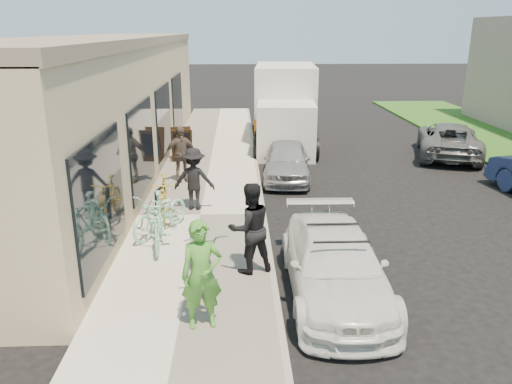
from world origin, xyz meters
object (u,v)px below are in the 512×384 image
object	(u,v)px
sedan_white	(335,264)
moving_truck	(285,109)
bystander_a	(194,179)
woman_rider	(202,275)
tandem_bike	(202,253)
man_standing	(250,228)
sedan_silver	(287,161)
cruiser_bike_a	(158,221)
cruiser_bike_b	(161,213)
bystander_b	(181,154)
cruiser_bike_c	(164,198)
sandwich_board	(182,144)
bike_rack	(160,202)
far_car_gray	(449,140)

from	to	relation	value
sedan_white	moving_truck	xyz separation A→B (m)	(0.29, 12.37, 0.78)
moving_truck	bystander_a	bearing A→B (deg)	-105.64
woman_rider	tandem_bike	bearing A→B (deg)	83.74
man_standing	bystander_a	bearing A→B (deg)	-90.06
sedan_silver	cruiser_bike_a	world-z (taller)	cruiser_bike_a
sedan_white	sedan_silver	distance (m)	7.11
woman_rider	cruiser_bike_b	xyz separation A→B (m)	(-1.14, 3.65, -0.37)
tandem_bike	cruiser_bike_b	size ratio (longest dim) A/B	1.15
bystander_a	bystander_b	bearing A→B (deg)	-71.76
sedan_silver	man_standing	bearing A→B (deg)	-96.02
sedan_silver	cruiser_bike_a	bearing A→B (deg)	-115.80
moving_truck	bystander_b	xyz separation A→B (m)	(-3.60, -5.87, -0.39)
sedan_white	cruiser_bike_a	xyz separation A→B (m)	(-3.30, 1.90, 0.11)
woman_rider	bystander_b	world-z (taller)	woman_rider
sedan_silver	cruiser_bike_b	bearing A→B (deg)	-119.62
cruiser_bike_c	tandem_bike	bearing A→B (deg)	-76.12
sedan_silver	bystander_a	xyz separation A→B (m)	(-2.59, -3.01, 0.34)
bystander_b	woman_rider	bearing A→B (deg)	-103.98
cruiser_bike_a	cruiser_bike_c	size ratio (longest dim) A/B	1.07
sandwich_board	bystander_a	distance (m)	4.87
moving_truck	sedan_white	bearing A→B (deg)	-86.91
man_standing	bystander_a	distance (m)	3.66
woman_rider	man_standing	bearing A→B (deg)	56.43
bike_rack	cruiser_bike_b	size ratio (longest dim) A/B	0.47
bystander_b	sedan_white	bearing A→B (deg)	-85.26
sedan_white	bystander_b	world-z (taller)	bystander_b
bike_rack	cruiser_bike_a	world-z (taller)	cruiser_bike_a
moving_truck	man_standing	size ratio (longest dim) A/B	3.74
sedan_silver	tandem_bike	distance (m)	7.17
sandwich_board	cruiser_bike_b	size ratio (longest dim) A/B	0.62
sandwich_board	tandem_bike	world-z (taller)	sandwich_board
bike_rack	man_standing	distance (m)	3.21
tandem_bike	man_standing	xyz separation A→B (m)	(0.86, 0.39, 0.31)
bike_rack	sedan_silver	world-z (taller)	sedan_silver
man_standing	bike_rack	bearing A→B (deg)	-72.02
moving_truck	cruiser_bike_b	distance (m)	10.50
bystander_a	cruiser_bike_b	bearing A→B (deg)	73.19
bike_rack	cruiser_bike_c	distance (m)	0.27
bike_rack	bystander_a	size ratio (longest dim) A/B	0.55
bike_rack	cruiser_bike_c	bearing A→B (deg)	79.47
sedan_silver	cruiser_bike_c	distance (m)	4.91
far_car_gray	cruiser_bike_a	world-z (taller)	cruiser_bike_a
sedan_white	tandem_bike	bearing A→B (deg)	174.14
bike_rack	bystander_b	bearing A→B (deg)	87.85
sedan_silver	cruiser_bike_c	xyz separation A→B (m)	(-3.25, -3.68, 0.07)
man_standing	bystander_a	size ratio (longest dim) A/B	1.10
moving_truck	sandwich_board	bearing A→B (deg)	-133.34
sandwich_board	woman_rider	xyz separation A→B (m)	(1.33, -10.00, 0.27)
bystander_a	far_car_gray	bearing A→B (deg)	-142.27
man_standing	bystander_b	distance (m)	6.13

